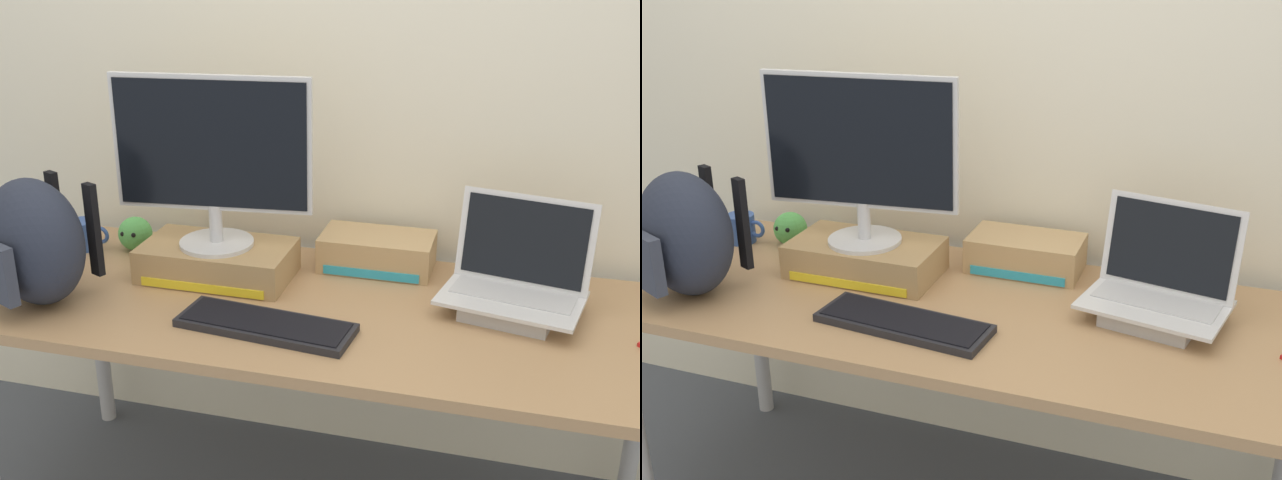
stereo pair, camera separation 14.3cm
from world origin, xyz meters
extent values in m
cube|color=silver|center=(0.00, 0.47, 1.30)|extent=(7.00, 0.10, 2.60)
cube|color=#A87F56|center=(0.00, 0.00, 0.70)|extent=(1.85, 0.73, 0.03)
cylinder|color=#B2B2B7|center=(-0.87, 0.31, 0.34)|extent=(0.05, 0.05, 0.68)
cylinder|color=#B2B2B7|center=(0.87, 0.31, 0.34)|extent=(0.05, 0.05, 0.68)
cube|color=#A88456|center=(-0.32, 0.09, 0.76)|extent=(0.42, 0.24, 0.10)
cube|color=yellow|center=(-0.32, -0.03, 0.73)|extent=(0.35, 0.00, 0.02)
cylinder|color=silver|center=(-0.32, 0.09, 0.81)|extent=(0.21, 0.21, 0.01)
cylinder|color=silver|center=(-0.32, 0.09, 0.87)|extent=(0.04, 0.04, 0.10)
cube|color=silver|center=(-0.32, 0.09, 1.09)|extent=(0.54, 0.08, 0.37)
cube|color=black|center=(-0.32, 0.08, 1.09)|extent=(0.51, 0.06, 0.34)
cube|color=#ADADB2|center=(0.48, 0.07, 0.73)|extent=(0.26, 0.24, 0.04)
cube|color=silver|center=(0.48, 0.07, 0.76)|extent=(0.39, 0.30, 0.01)
cube|color=#B7B7BC|center=(0.49, 0.09, 0.76)|extent=(0.32, 0.19, 0.00)
cube|color=silver|center=(0.50, 0.16, 0.88)|extent=(0.35, 0.12, 0.23)
cube|color=black|center=(0.50, 0.16, 0.88)|extent=(0.31, 0.11, 0.21)
cube|color=black|center=(-0.09, -0.17, 0.72)|extent=(0.45, 0.19, 0.02)
cube|color=black|center=(-0.09, -0.17, 0.73)|extent=(0.42, 0.17, 0.00)
ellipsoid|color=#232838|center=(-0.71, -0.18, 0.88)|extent=(0.37, 0.32, 0.34)
cube|color=black|center=(-0.74, -0.03, 0.89)|extent=(0.04, 0.03, 0.25)
cube|color=black|center=(-0.58, -0.10, 0.89)|extent=(0.04, 0.03, 0.25)
cylinder|color=#2D4C93|center=(-0.80, 0.18, 0.75)|extent=(0.09, 0.09, 0.09)
torus|color=#2D4C93|center=(-0.74, 0.18, 0.76)|extent=(0.06, 0.01, 0.06)
sphere|color=#56B256|center=(-0.64, 0.22, 0.76)|extent=(0.10, 0.10, 0.10)
sphere|color=black|center=(-0.66, 0.17, 0.77)|extent=(0.01, 0.01, 0.01)
sphere|color=black|center=(-0.62, 0.17, 0.77)|extent=(0.01, 0.01, 0.01)
cube|color=tan|center=(0.10, 0.27, 0.76)|extent=(0.32, 0.18, 0.10)
cube|color=#2899BC|center=(0.10, 0.18, 0.73)|extent=(0.27, 0.00, 0.02)
camera|label=1|loc=(0.49, -1.78, 1.62)|focal=43.98mm
camera|label=2|loc=(0.62, -1.73, 1.62)|focal=43.98mm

